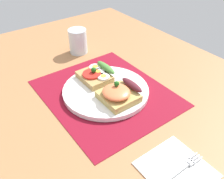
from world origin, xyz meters
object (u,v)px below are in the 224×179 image
object	(u,v)px
sandwich_egg_tomato	(96,75)
fork	(181,169)
plate	(106,91)
napkin	(176,169)
sandwich_salmon	(118,94)
drinking_glass	(78,41)

from	to	relation	value
sandwich_egg_tomato	fork	distance (cm)	36.45
plate	sandwich_egg_tomato	world-z (taller)	sandwich_egg_tomato
plate	napkin	world-z (taller)	plate
napkin	fork	bearing A→B (deg)	30.80
sandwich_salmon	sandwich_egg_tomato	bearing A→B (deg)	176.79
sandwich_salmon	drinking_glass	world-z (taller)	drinking_glass
sandwich_egg_tomato	sandwich_salmon	distance (cm)	11.78
plate	fork	size ratio (longest dim) A/B	1.91
drinking_glass	napkin	bearing A→B (deg)	-9.71
plate	napkin	xyz separation A→B (cm)	(29.65, -3.24, -0.68)
sandwich_egg_tomato	fork	bearing A→B (deg)	-5.50
plate	fork	distance (cm)	30.48
fork	sandwich_salmon	bearing A→B (deg)	173.41
sandwich_egg_tomato	napkin	world-z (taller)	sandwich_egg_tomato
fork	drinking_glass	xyz separation A→B (cm)	(-56.76, 9.17, 3.63)
fork	sandwich_egg_tomato	bearing A→B (deg)	174.50
plate	sandwich_egg_tomato	xyz separation A→B (cm)	(-5.86, 0.67, 2.12)
plate	sandwich_salmon	xyz separation A→B (cm)	(5.89, 0.01, 2.56)
drinking_glass	fork	bearing A→B (deg)	-9.18
plate	drinking_glass	world-z (taller)	drinking_glass
fork	napkin	bearing A→B (deg)	-149.20
napkin	fork	size ratio (longest dim) A/B	1.03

